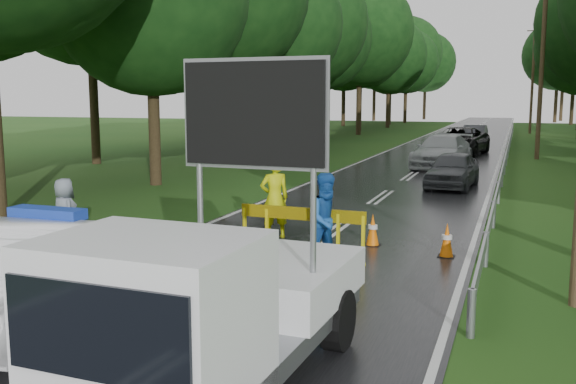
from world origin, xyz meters
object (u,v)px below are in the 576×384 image
at_px(police_sedan, 51,270).
at_px(work_truck, 210,308).
at_px(queue_car_third, 459,141).
at_px(queue_car_fourth, 474,135).
at_px(queue_car_first, 453,169).
at_px(queue_car_second, 442,151).
at_px(civilian, 328,220).
at_px(officer, 275,198).
at_px(barrier, 302,221).

distance_m(police_sedan, work_truck, 3.57).
height_order(queue_car_third, queue_car_fourth, queue_car_third).
bearing_deg(work_truck, queue_car_first, 89.23).
bearing_deg(queue_car_fourth, police_sedan, -92.71).
distance_m(work_truck, queue_car_second, 24.82).
relative_size(work_truck, civilian, 2.57).
xyz_separation_m(queue_car_second, queue_car_fourth, (0.48, 15.35, -0.08)).
relative_size(civilian, queue_car_first, 0.47).
xyz_separation_m(queue_car_second, queue_car_third, (0.14, 7.29, 0.03)).
xyz_separation_m(police_sedan, work_truck, (3.29, -1.36, 0.23)).
bearing_deg(police_sedan, officer, -108.10).
xyz_separation_m(police_sedan, barrier, (2.36, 4.64, 0.05)).
relative_size(work_truck, queue_car_third, 0.83).
xyz_separation_m(work_truck, queue_car_third, (-0.08, 32.10, -0.22)).
bearing_deg(queue_car_second, queue_car_first, -74.37).
bearing_deg(queue_car_fourth, officer, -91.83).
bearing_deg(queue_car_first, civilian, -91.04).
bearing_deg(queue_car_fourth, queue_car_second, -89.28).
distance_m(barrier, queue_car_fourth, 34.18).
relative_size(civilian, queue_car_second, 0.35).
xyz_separation_m(work_truck, officer, (-2.21, 7.78, -0.05)).
bearing_deg(queue_car_second, queue_car_fourth, 94.42).
relative_size(queue_car_first, queue_car_second, 0.74).
height_order(barrier, queue_car_first, queue_car_first).
relative_size(police_sedan, officer, 2.56).
relative_size(barrier, queue_car_fourth, 0.64).
bearing_deg(civilian, officer, 88.24).
bearing_deg(barrier, queue_car_second, 90.04).
relative_size(barrier, officer, 1.39).
distance_m(civilian, queue_car_third, 26.32).
bearing_deg(police_sedan, queue_car_third, -104.47).
distance_m(police_sedan, queue_car_first, 17.22).
bearing_deg(barrier, police_sedan, -114.70).
distance_m(queue_car_first, queue_car_fourth, 22.11).
height_order(work_truck, queue_car_fourth, work_truck).
bearing_deg(civilian, work_truck, -131.76).
bearing_deg(civilian, queue_car_third, 44.47).
distance_m(work_truck, barrier, 6.08).
height_order(officer, queue_car_fourth, officer).
bearing_deg(barrier, queue_car_first, 83.57).
xyz_separation_m(civilian, queue_car_third, (0.25, 26.31, -0.13)).
height_order(barrier, queue_car_second, queue_car_second).
xyz_separation_m(police_sedan, queue_car_third, (3.21, 30.74, 0.01)).
distance_m(barrier, queue_car_first, 12.20).
relative_size(police_sedan, queue_car_fourth, 1.17).
distance_m(police_sedan, queue_car_second, 23.65).
bearing_deg(work_truck, police_sedan, 159.63).
bearing_deg(queue_car_third, work_truck, -82.24).
distance_m(officer, civilian, 2.75).
distance_m(barrier, queue_car_second, 18.82).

